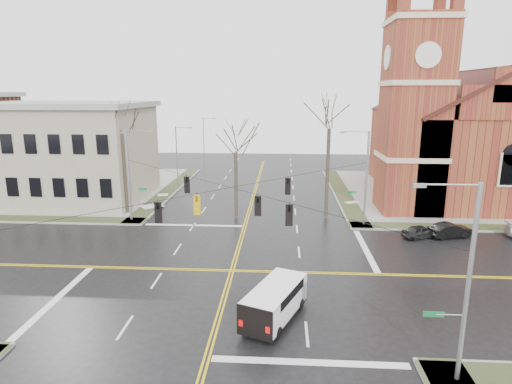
# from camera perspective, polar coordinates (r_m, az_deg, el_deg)

# --- Properties ---
(ground) EXTENTS (120.00, 120.00, 0.00)m
(ground) POSITION_cam_1_polar(r_m,az_deg,el_deg) (31.62, -3.22, -10.42)
(ground) COLOR black
(ground) RESTS_ON ground
(sidewalks) EXTENTS (80.00, 80.00, 0.17)m
(sidewalks) POSITION_cam_1_polar(r_m,az_deg,el_deg) (31.59, -3.22, -10.30)
(sidewalks) COLOR gray
(sidewalks) RESTS_ON ground
(road_markings) EXTENTS (100.00, 100.00, 0.01)m
(road_markings) POSITION_cam_1_polar(r_m,az_deg,el_deg) (31.62, -3.22, -10.41)
(road_markings) COLOR gold
(road_markings) RESTS_ON ground
(church) EXTENTS (24.28, 27.48, 27.50)m
(church) POSITION_cam_1_polar(r_m,az_deg,el_deg) (57.72, 25.40, 7.78)
(church) COLOR maroon
(church) RESTS_ON ground
(civic_building_a) EXTENTS (18.00, 14.00, 11.00)m
(civic_building_a) POSITION_cam_1_polar(r_m,az_deg,el_deg) (55.51, -23.93, 4.70)
(civic_building_a) COLOR gray
(civic_building_a) RESTS_ON ground
(signal_pole_ne) EXTENTS (2.75, 0.22, 9.00)m
(signal_pole_ne) POSITION_cam_1_polar(r_m,az_deg,el_deg) (41.70, 14.28, 2.16)
(signal_pole_ne) COLOR gray
(signal_pole_ne) RESTS_ON ground
(signal_pole_nw) EXTENTS (2.75, 0.22, 9.00)m
(signal_pole_nw) POSITION_cam_1_polar(r_m,az_deg,el_deg) (43.60, -16.43, 2.50)
(signal_pole_nw) COLOR gray
(signal_pole_nw) RESTS_ON ground
(signal_pole_se) EXTENTS (2.75, 0.22, 9.00)m
(signal_pole_se) POSITION_cam_1_polar(r_m,az_deg,el_deg) (20.43, 26.05, -10.46)
(signal_pole_se) COLOR gray
(signal_pole_se) RESTS_ON ground
(span_wires) EXTENTS (23.02, 23.02, 0.03)m
(span_wires) POSITION_cam_1_polar(r_m,az_deg,el_deg) (29.68, -3.38, 0.60)
(span_wires) COLOR black
(span_wires) RESTS_ON ground
(traffic_signals) EXTENTS (8.21, 8.26, 1.30)m
(traffic_signals) POSITION_cam_1_polar(r_m,az_deg,el_deg) (29.21, -3.51, -1.12)
(traffic_signals) COLOR black
(traffic_signals) RESTS_ON ground
(streetlight_north_a) EXTENTS (2.30, 0.20, 8.00)m
(streetlight_north_a) POSITION_cam_1_polar(r_m,az_deg,el_deg) (59.07, -10.39, 5.06)
(streetlight_north_a) COLOR gray
(streetlight_north_a) RESTS_ON ground
(streetlight_north_b) EXTENTS (2.30, 0.20, 8.00)m
(streetlight_north_b) POSITION_cam_1_polar(r_m,az_deg,el_deg) (78.48, -6.89, 7.18)
(streetlight_north_b) COLOR gray
(streetlight_north_b) RESTS_ON ground
(cargo_van) EXTENTS (3.89, 5.64, 2.01)m
(cargo_van) POSITION_cam_1_polar(r_m,az_deg,el_deg) (25.09, 2.72, -14.05)
(cargo_van) COLOR white
(cargo_van) RESTS_ON ground
(parked_car_a) EXTENTS (3.66, 2.38, 1.16)m
(parked_car_a) POSITION_cam_1_polar(r_m,az_deg,el_deg) (40.73, 21.13, -4.96)
(parked_car_a) COLOR black
(parked_car_a) RESTS_ON ground
(parked_car_b) EXTENTS (4.19, 2.40, 1.31)m
(parked_car_b) POSITION_cam_1_polar(r_m,az_deg,el_deg) (41.90, 24.55, -4.67)
(parked_car_b) COLOR black
(parked_car_b) RESTS_ON ground
(tree_nw_far) EXTENTS (4.00, 4.00, 12.43)m
(tree_nw_far) POSITION_cam_1_polar(r_m,az_deg,el_deg) (46.06, -17.49, 8.05)
(tree_nw_far) COLOR #342C21
(tree_nw_far) RESTS_ON ground
(tree_nw_near) EXTENTS (4.00, 4.00, 9.84)m
(tree_nw_near) POSITION_cam_1_polar(r_m,az_deg,el_deg) (42.72, -2.75, 5.79)
(tree_nw_near) COLOR #342C21
(tree_nw_near) RESTS_ON ground
(tree_ne) EXTENTS (4.00, 4.00, 13.47)m
(tree_ne) POSITION_cam_1_polar(r_m,az_deg,el_deg) (42.97, 9.76, 9.13)
(tree_ne) COLOR #342C21
(tree_ne) RESTS_ON ground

